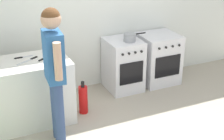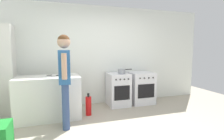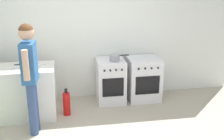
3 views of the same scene
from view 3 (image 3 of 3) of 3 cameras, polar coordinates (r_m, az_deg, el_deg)
name	(u,v)px [view 3 (image 3 of 3)]	position (r m, az deg, el deg)	size (l,w,h in m)	color
back_wall	(90,34)	(5.59, -4.52, 7.39)	(6.00, 0.10, 2.60)	silver
counter_unit	(18,92)	(5.16, -18.63, -4.31)	(1.30, 0.70, 0.90)	silver
oven_left	(110,81)	(5.51, -0.31, -2.15)	(0.54, 0.62, 0.85)	silver
oven_right	(143,79)	(5.65, 6.37, -1.75)	(0.62, 0.62, 0.85)	silver
pot	(115,58)	(5.28, 0.54, 2.50)	(0.37, 0.19, 0.12)	gray
knife_chef	(37,66)	(4.97, -14.93, 0.77)	(0.28, 0.19, 0.01)	silver
knife_utility	(21,65)	(5.15, -17.99, 1.07)	(0.25, 0.05, 0.01)	silver
knife_bread	(22,67)	(5.00, -17.73, 0.62)	(0.32, 0.20, 0.01)	silver
person	(30,69)	(4.35, -16.39, 0.16)	(0.23, 0.57, 1.73)	#384C7A
fire_extinguisher	(67,104)	(5.09, -9.21, -6.75)	(0.13, 0.13, 0.50)	red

